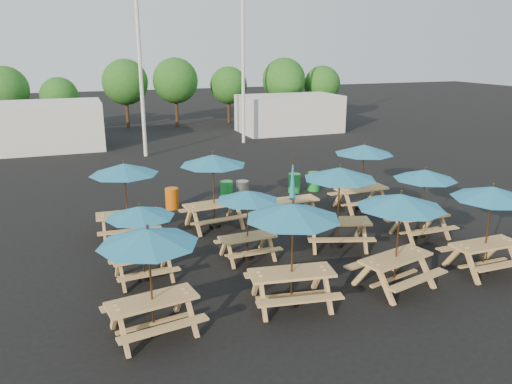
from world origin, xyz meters
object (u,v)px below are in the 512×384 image
object	(u,v)px
picnic_unit_7	(340,178)
picnic_unit_11	(364,153)
picnic_unit_1	(140,216)
picnic_unit_8	(292,194)
picnic_unit_4	(247,200)
picnic_unit_9	(492,198)
waste_bin_0	(172,198)
waste_bin_2	(242,191)
waste_bin_1	(227,191)
waste_bin_4	(314,181)
picnic_unit_6	(400,207)
picnic_unit_3	(293,218)
picnic_unit_5	(213,164)
waste_bin_3	(294,183)
picnic_unit_2	(124,173)
picnic_unit_0	(148,243)

from	to	relation	value
picnic_unit_7	picnic_unit_11	world-z (taller)	picnic_unit_7
picnic_unit_1	picnic_unit_8	bearing A→B (deg)	22.32
picnic_unit_11	picnic_unit_4	bearing A→B (deg)	-154.39
picnic_unit_9	picnic_unit_7	bearing A→B (deg)	133.82
picnic_unit_9	waste_bin_0	distance (m)	10.98
waste_bin_2	waste_bin_1	bearing A→B (deg)	162.00
picnic_unit_1	waste_bin_4	distance (m)	10.16
waste_bin_0	waste_bin_4	size ratio (longest dim) A/B	1.00
picnic_unit_4	picnic_unit_6	bearing A→B (deg)	-48.63
picnic_unit_3	picnic_unit_11	distance (m)	7.93
picnic_unit_5	picnic_unit_9	distance (m)	8.36
picnic_unit_1	waste_bin_4	world-z (taller)	picnic_unit_1
waste_bin_4	picnic_unit_3	bearing A→B (deg)	-119.63
picnic_unit_7	picnic_unit_11	xyz separation A→B (m)	(2.66, 2.94, -0.02)
picnic_unit_6	waste_bin_4	xyz separation A→B (m)	(2.09, 8.73, -1.75)
picnic_unit_8	waste_bin_3	bearing A→B (deg)	62.88
picnic_unit_6	picnic_unit_8	distance (m)	5.73
picnic_unit_5	picnic_unit_8	distance (m)	3.03
picnic_unit_2	picnic_unit_0	bearing A→B (deg)	-89.36
picnic_unit_8	waste_bin_1	size ratio (longest dim) A/B	2.89
picnic_unit_0	waste_bin_3	world-z (taller)	picnic_unit_0
picnic_unit_6	picnic_unit_7	world-z (taller)	picnic_unit_7
picnic_unit_11	waste_bin_3	distance (m)	3.70
picnic_unit_3	waste_bin_3	size ratio (longest dim) A/B	3.17
picnic_unit_6	picnic_unit_8	bearing A→B (deg)	79.40
waste_bin_1	waste_bin_2	distance (m)	0.63
picnic_unit_8	picnic_unit_11	size ratio (longest dim) A/B	0.93
picnic_unit_9	picnic_unit_3	bearing A→B (deg)	178.24
picnic_unit_2	picnic_unit_8	size ratio (longest dim) A/B	1.06
picnic_unit_4	waste_bin_1	size ratio (longest dim) A/B	2.58
picnic_unit_9	picnic_unit_11	bearing A→B (deg)	91.54
waste_bin_0	picnic_unit_0	bearing A→B (deg)	-103.66
picnic_unit_1	picnic_unit_2	size ratio (longest dim) A/B	0.83
picnic_unit_11	waste_bin_2	size ratio (longest dim) A/B	3.11
picnic_unit_1	waste_bin_2	size ratio (longest dim) A/B	2.55
picnic_unit_7	waste_bin_4	xyz separation A→B (m)	(2.12, 5.83, -1.76)
waste_bin_1	waste_bin_3	world-z (taller)	same
picnic_unit_8	waste_bin_4	xyz separation A→B (m)	(2.43, 3.14, -0.55)
picnic_unit_9	picnic_unit_4	bearing A→B (deg)	151.70
picnic_unit_0	picnic_unit_11	world-z (taller)	picnic_unit_11
picnic_unit_7	waste_bin_3	distance (m)	6.25
picnic_unit_9	waste_bin_1	xyz separation A→B (m)	(-4.66, 8.63, -1.68)
picnic_unit_8	waste_bin_3	xyz separation A→B (m)	(1.54, 3.19, -0.55)
picnic_unit_3	picnic_unit_6	world-z (taller)	picnic_unit_3
picnic_unit_3	waste_bin_3	bearing A→B (deg)	73.56
picnic_unit_11	waste_bin_1	world-z (taller)	picnic_unit_11
picnic_unit_4	waste_bin_4	world-z (taller)	picnic_unit_4
picnic_unit_1	waste_bin_2	distance (m)	7.57
picnic_unit_2	waste_bin_4	xyz separation A→B (m)	(8.04, 2.87, -1.72)
picnic_unit_6	picnic_unit_3	bearing A→B (deg)	164.27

